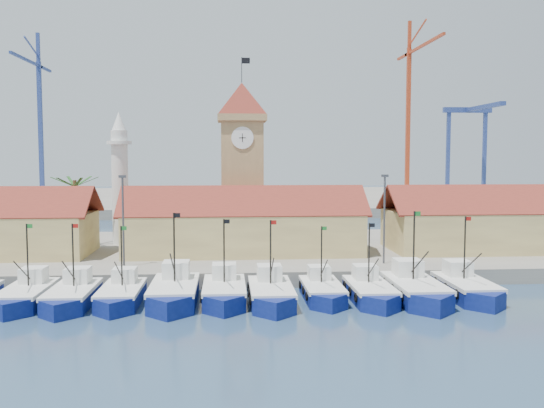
{
  "coord_description": "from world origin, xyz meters",
  "views": [
    {
      "loc": [
        -1.85,
        -47.8,
        12.42
      ],
      "look_at": [
        3.06,
        18.0,
        7.14
      ],
      "focal_mm": 40.0,
      "sensor_mm": 36.0,
      "label": 1
    }
  ],
  "objects": [
    {
      "name": "quay",
      "position": [
        0.0,
        24.0,
        0.75
      ],
      "size": [
        140.0,
        32.0,
        1.5
      ],
      "primitive_type": "cube",
      "color": "gray",
      "rests_on": "ground"
    },
    {
      "name": "terminal",
      "position": [
        0.0,
        110.0,
        1.0
      ],
      "size": [
        240.0,
        80.0,
        2.0
      ],
      "primitive_type": "cube",
      "color": "gray",
      "rests_on": "ground"
    },
    {
      "name": "boat_6",
      "position": [
        1.8,
        1.88,
        0.77
      ],
      "size": [
        3.57,
        9.78,
        7.4
      ],
      "color": "#0B1859",
      "rests_on": "ground"
    },
    {
      "name": "minaret",
      "position": [
        -15.0,
        28.0,
        9.73
      ],
      "size": [
        3.0,
        3.0,
        16.3
      ],
      "color": "silver",
      "rests_on": "quay"
    },
    {
      "name": "boat_2",
      "position": [
        -14.71,
        2.44,
        0.74
      ],
      "size": [
        3.46,
        9.47,
        7.17
      ],
      "color": "#0B1859",
      "rests_on": "ground"
    },
    {
      "name": "palm_tree",
      "position": [
        -20.0,
        26.0,
        6.25
      ],
      "size": [
        5.6,
        5.03,
        8.39
      ],
      "color": "brown",
      "rests_on": "quay"
    },
    {
      "name": "boat_8",
      "position": [
        10.33,
        2.17,
        0.73
      ],
      "size": [
        3.39,
        9.29,
        7.03
      ],
      "color": "#0B1859",
      "rests_on": "ground"
    },
    {
      "name": "boat_4",
      "position": [
        -6.35,
        2.68,
        0.83
      ],
      "size": [
        3.87,
        10.61,
        8.03
      ],
      "color": "#0B1859",
      "rests_on": "ground"
    },
    {
      "name": "clock_tower",
      "position": [
        0.0,
        26.0,
        11.96
      ],
      "size": [
        5.8,
        5.8,
        22.7
      ],
      "color": "tan",
      "rests_on": "quay"
    },
    {
      "name": "lamp_posts",
      "position": [
        0.5,
        12.0,
        6.48
      ],
      "size": [
        80.7,
        0.25,
        9.03
      ],
      "color": "#3F3F44",
      "rests_on": "quay"
    },
    {
      "name": "boat_10",
      "position": [
        18.99,
        2.6,
        0.78
      ],
      "size": [
        3.63,
        9.93,
        7.52
      ],
      "color": "#0B1859",
      "rests_on": "ground"
    },
    {
      "name": "boat_9",
      "position": [
        14.24,
        1.98,
        0.84
      ],
      "size": [
        3.91,
        10.7,
        8.09
      ],
      "color": "#0B1859",
      "rests_on": "ground"
    },
    {
      "name": "hall_right",
      "position": [
        32.0,
        20.0,
        3.99
      ],
      "size": [
        31.2,
        10.13,
        7.61
      ],
      "color": "#DCC678",
      "rests_on": "quay"
    },
    {
      "name": "gantry",
      "position": [
        62.0,
        106.65,
        20.04
      ],
      "size": [
        13.0,
        22.0,
        23.2
      ],
      "color": "navy",
      "rests_on": "terminal"
    },
    {
      "name": "boat_1",
      "position": [
        -18.55,
        2.88,
        0.74
      ],
      "size": [
        3.44,
        9.43,
        7.13
      ],
      "color": "#0B1859",
      "rests_on": "ground"
    },
    {
      "name": "boat_5",
      "position": [
        -2.13,
        2.82,
        0.77
      ],
      "size": [
        3.58,
        9.79,
        7.41
      ],
      "color": "#0B1859",
      "rests_on": "ground"
    },
    {
      "name": "ground",
      "position": [
        0.0,
        0.0,
        0.0
      ],
      "size": [
        400.0,
        400.0,
        0.0
      ],
      "primitive_type": "plane",
      "color": "#1D344E",
      "rests_on": "ground"
    },
    {
      "name": "boat_7",
      "position": [
        6.32,
        2.96,
        0.69
      ],
      "size": [
        3.22,
        8.83,
        6.68
      ],
      "color": "#0B1859",
      "rests_on": "ground"
    },
    {
      "name": "crane_blue_near",
      "position": [
        -48.17,
        106.96,
        24.31
      ],
      "size": [
        1.0,
        29.81,
        40.62
      ],
      "color": "navy",
      "rests_on": "terminal"
    },
    {
      "name": "crane_red_right",
      "position": [
        44.45,
        103.34,
        26.79
      ],
      "size": [
        1.0,
        34.88,
        44.33
      ],
      "color": "#B1391B",
      "rests_on": "terminal"
    },
    {
      "name": "hall_center",
      "position": [
        0.0,
        20.0,
        3.99
      ],
      "size": [
        27.04,
        10.13,
        7.61
      ],
      "color": "#DCC678",
      "rests_on": "quay"
    },
    {
      "name": "boat_3",
      "position": [
        -10.75,
        2.66,
        0.71
      ],
      "size": [
        3.33,
        9.11,
        6.89
      ],
      "color": "#0B1859",
      "rests_on": "ground"
    }
  ]
}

